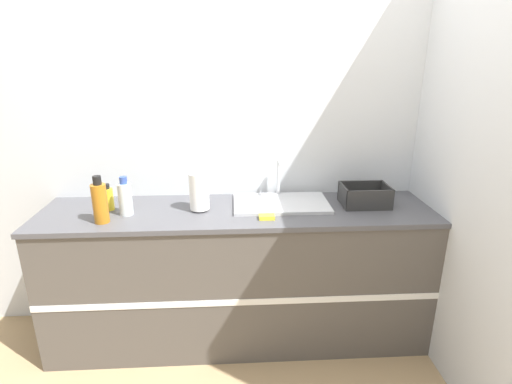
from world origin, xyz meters
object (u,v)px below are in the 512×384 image
at_px(paper_towel_roll, 199,192).
at_px(dish_rack, 365,198).
at_px(bottle_yellow, 108,198).
at_px(bottle_clear, 125,198).
at_px(bottle_amber, 100,202).
at_px(sink, 281,202).

distance_m(paper_towel_roll, dish_rack, 1.04).
xyz_separation_m(bottle_yellow, bottle_clear, (0.13, -0.08, 0.03)).
bearing_deg(dish_rack, bottle_clear, -177.07).
height_order(bottle_yellow, bottle_clear, bottle_clear).
relative_size(paper_towel_roll, bottle_amber, 0.86).
relative_size(dish_rack, bottle_clear, 1.25).
bearing_deg(paper_towel_roll, bottle_clear, -174.31).
xyz_separation_m(bottle_amber, bottle_clear, (0.11, 0.11, -0.02)).
height_order(paper_towel_roll, bottle_clear, paper_towel_roll).
bearing_deg(bottle_clear, sink, 6.87).
distance_m(paper_towel_roll, bottle_clear, 0.43).
relative_size(sink, paper_towel_roll, 2.53).
xyz_separation_m(sink, bottle_amber, (-1.05, -0.22, 0.10)).
bearing_deg(sink, bottle_clear, -173.13).
xyz_separation_m(sink, bottle_yellow, (-1.07, -0.03, 0.06)).
bearing_deg(paper_towel_roll, sink, 7.86).
bearing_deg(bottle_yellow, sink, 1.54).
bearing_deg(bottle_amber, sink, 12.05).
relative_size(bottle_yellow, bottle_clear, 0.71).
bearing_deg(dish_rack, sink, 175.91).
distance_m(sink, paper_towel_roll, 0.52).
xyz_separation_m(paper_towel_roll, bottle_yellow, (-0.56, 0.04, -0.05)).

